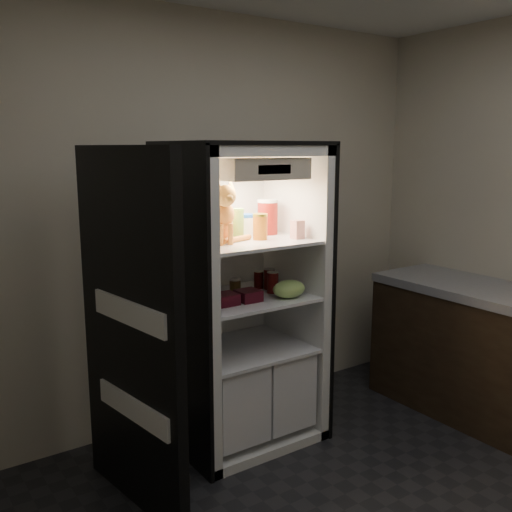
# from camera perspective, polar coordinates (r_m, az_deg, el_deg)

# --- Properties ---
(room_shell) EXTENTS (3.60, 3.60, 3.60)m
(room_shell) POSITION_cam_1_polar(r_m,az_deg,el_deg) (2.42, 16.46, 5.17)
(room_shell) COLOR white
(room_shell) RESTS_ON floor
(refrigerator) EXTENTS (0.90, 0.72, 1.88)m
(refrigerator) POSITION_cam_1_polar(r_m,az_deg,el_deg) (3.60, -1.64, -6.08)
(refrigerator) COLOR white
(refrigerator) RESTS_ON floor
(fridge_door) EXTENTS (0.18, 0.87, 1.85)m
(fridge_door) POSITION_cam_1_polar(r_m,az_deg,el_deg) (2.94, -12.41, -7.75)
(fridge_door) COLOR black
(fridge_door) RESTS_ON floor
(tabby_cat) EXTENTS (0.31, 0.36, 0.37)m
(tabby_cat) POSITION_cam_1_polar(r_m,az_deg,el_deg) (3.34, -3.74, 3.74)
(tabby_cat) COLOR orange
(tabby_cat) RESTS_ON refrigerator
(parmesan_shaker) EXTENTS (0.07, 0.07, 0.19)m
(parmesan_shaker) POSITION_cam_1_polar(r_m,az_deg,el_deg) (3.45, -1.81, 3.24)
(parmesan_shaker) COLOR green
(parmesan_shaker) RESTS_ON refrigerator
(mayo_tub) EXTENTS (0.10, 0.10, 0.14)m
(mayo_tub) POSITION_cam_1_polar(r_m,az_deg,el_deg) (3.57, -0.95, 3.10)
(mayo_tub) COLOR white
(mayo_tub) RESTS_ON refrigerator
(salsa_jar) EXTENTS (0.09, 0.09, 0.16)m
(salsa_jar) POSITION_cam_1_polar(r_m,az_deg,el_deg) (3.44, 0.42, 2.96)
(salsa_jar) COLOR maroon
(salsa_jar) RESTS_ON refrigerator
(pepper_jar) EXTENTS (0.13, 0.13, 0.22)m
(pepper_jar) POSITION_cam_1_polar(r_m,az_deg,el_deg) (3.65, 1.17, 3.93)
(pepper_jar) COLOR maroon
(pepper_jar) RESTS_ON refrigerator
(cream_carton) EXTENTS (0.07, 0.07, 0.11)m
(cream_carton) POSITION_cam_1_polar(r_m,az_deg,el_deg) (3.49, 4.17, 2.66)
(cream_carton) COLOR silver
(cream_carton) RESTS_ON refrigerator
(soda_can_a) EXTENTS (0.06, 0.06, 0.11)m
(soda_can_a) POSITION_cam_1_polar(r_m,az_deg,el_deg) (3.68, 0.27, -2.39)
(soda_can_a) COLOR black
(soda_can_a) RESTS_ON refrigerator
(soda_can_b) EXTENTS (0.07, 0.07, 0.13)m
(soda_can_b) POSITION_cam_1_polar(r_m,az_deg,el_deg) (3.67, 1.34, -2.29)
(soda_can_b) COLOR black
(soda_can_b) RESTS_ON refrigerator
(soda_can_c) EXTENTS (0.07, 0.07, 0.13)m
(soda_can_c) POSITION_cam_1_polar(r_m,az_deg,el_deg) (3.57, 1.68, -2.65)
(soda_can_c) COLOR black
(soda_can_c) RESTS_ON refrigerator
(condiment_jar) EXTENTS (0.07, 0.07, 0.10)m
(condiment_jar) POSITION_cam_1_polar(r_m,az_deg,el_deg) (3.56, -2.10, -3.02)
(condiment_jar) COLOR #503817
(condiment_jar) RESTS_ON refrigerator
(grape_bag) EXTENTS (0.22, 0.16, 0.11)m
(grape_bag) POSITION_cam_1_polar(r_m,az_deg,el_deg) (3.47, 3.32, -3.31)
(grape_bag) COLOR #7EAA4F
(grape_bag) RESTS_ON refrigerator
(berry_box_left) EXTENTS (0.13, 0.13, 0.07)m
(berry_box_left) POSITION_cam_1_polar(r_m,az_deg,el_deg) (3.32, -3.07, -4.33)
(berry_box_left) COLOR #530D1E
(berry_box_left) RESTS_ON refrigerator
(berry_box_right) EXTENTS (0.13, 0.13, 0.07)m
(berry_box_right) POSITION_cam_1_polar(r_m,az_deg,el_deg) (3.39, -0.78, -3.97)
(berry_box_right) COLOR #530D1E
(berry_box_right) RESTS_ON refrigerator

